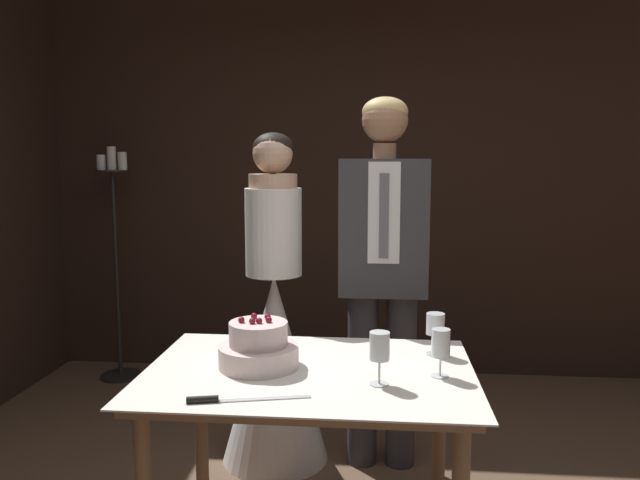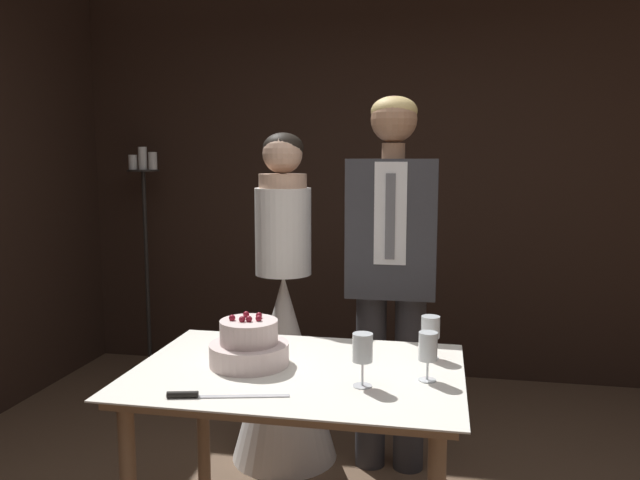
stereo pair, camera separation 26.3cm
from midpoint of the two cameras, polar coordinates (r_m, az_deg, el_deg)
The scene contains 10 objects.
wall_back at distance 4.46m, azimuth 7.87°, elevation 6.18°, with size 4.67×0.12×2.89m, color black.
cake_table at distance 2.35m, azimuth 1.25°, elevation -14.03°, with size 1.19×0.84×0.78m.
tiered_cake at distance 2.35m, azimuth -3.29°, elevation -9.67°, with size 0.30×0.30×0.19m.
cake_knife at distance 2.07m, azimuth -6.92°, elevation -13.97°, with size 0.39×0.11×0.02m.
wine_glass_near at distance 2.47m, azimuth 13.13°, elevation -8.00°, with size 0.07×0.07×0.17m.
wine_glass_middle at distance 2.22m, azimuth 13.25°, elevation -9.61°, with size 0.07×0.07×0.17m.
wine_glass_far at distance 2.13m, azimuth 7.51°, elevation -10.04°, with size 0.07×0.07×0.18m.
bride at distance 3.21m, azimuth -0.95°, elevation -9.40°, with size 0.54×0.54×1.66m.
groom at distance 3.04m, azimuth 9.04°, elevation -2.01°, with size 0.43×0.25×1.83m.
candle_stand at distance 4.58m, azimuth -14.01°, elevation -1.85°, with size 0.28×0.28×1.62m.
Camera 2 is at (0.38, -1.90, 1.54)m, focal length 35.00 mm.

